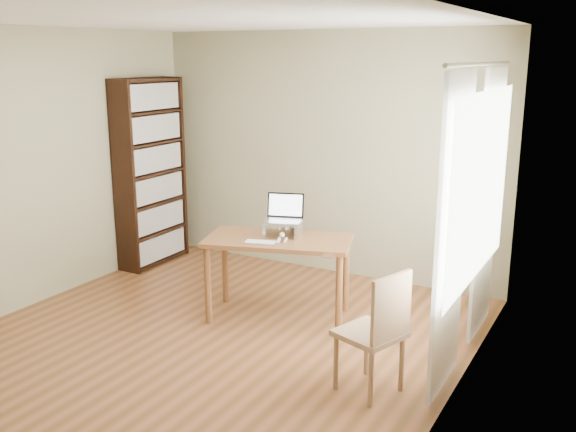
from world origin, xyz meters
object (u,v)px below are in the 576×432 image
Objects in this scene: laptop at (286,214)px; desk at (278,250)px; chair at (379,328)px; cat at (286,229)px; keyboard at (260,242)px; bookshelf at (151,173)px.

desk is at bearing -107.52° from laptop.
chair reaches higher than desk.
cat is 0.52× the size of chair.
laptop is at bearing 65.43° from keyboard.
bookshelf is 4.40× the size of cat.
desk is at bearing 166.31° from chair.
chair is (1.30, -0.84, -0.15)m from desk.
keyboard is (-0.05, -0.22, 0.12)m from desk.
cat is at bearing 61.13° from keyboard.
laptop reaches higher than chair.
chair is at bearing -24.86° from bookshelf.
cat is at bearing -16.08° from bookshelf.
laptop reaches higher than cat.
laptop is at bearing -15.50° from bookshelf.
cat is 1.62m from chair.
desk is 1.55m from chair.
keyboard is 0.34m from cat.
bookshelf is 2.18m from cat.
bookshelf is 3.74m from chair.
cat reaches higher than keyboard.
bookshelf is at bearing 174.56° from chair.
chair is at bearing -54.76° from laptop.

